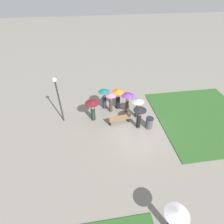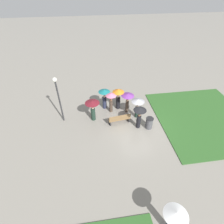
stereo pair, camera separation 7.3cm
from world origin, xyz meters
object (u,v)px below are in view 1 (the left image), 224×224
object	(u,v)px
crowd_person_maroon	(92,107)
trash_bin	(149,123)
crowd_person_grey	(138,104)
crowd_person_pink	(111,99)
crowd_person_orange	(118,95)
crowd_person_purple	(127,98)
crowd_person_teal	(104,96)
crowd_person_black	(139,114)
park_bench	(120,119)
lone_walker_far_path	(176,217)
lamp_post	(58,94)

from	to	relation	value
crowd_person_maroon	trash_bin	bearing A→B (deg)	124.54
crowd_person_grey	crowd_person_pink	size ratio (longest dim) A/B	0.95
crowd_person_orange	crowd_person_purple	bearing A→B (deg)	-117.66
crowd_person_teal	crowd_person_maroon	bearing A→B (deg)	164.22
crowd_person_maroon	crowd_person_black	distance (m)	3.75
park_bench	lone_walker_far_path	distance (m)	7.92
park_bench	crowd_person_maroon	bearing A→B (deg)	-28.35
crowd_person_maroon	crowd_person_pink	xyz separation A→B (m)	(-1.60, -0.85, 0.03)
park_bench	crowd_person_grey	bearing A→B (deg)	-165.53
lamp_post	crowd_person_maroon	distance (m)	2.78
crowd_person_orange	trash_bin	bearing A→B (deg)	-132.02
crowd_person_orange	lone_walker_far_path	xyz separation A→B (m)	(-0.78, 9.85, 0.06)
park_bench	trash_bin	bearing A→B (deg)	151.99
trash_bin	crowd_person_orange	size ratio (longest dim) A/B	0.49
crowd_person_teal	crowd_person_black	size ratio (longest dim) A/B	1.01
crowd_person_purple	crowd_person_maroon	bearing A→B (deg)	-146.98
trash_bin	crowd_person_maroon	bearing A→B (deg)	-20.86
crowd_person_black	crowd_person_maroon	bearing A→B (deg)	102.38
trash_bin	crowd_person_orange	bearing A→B (deg)	-55.50
crowd_person_black	lone_walker_far_path	xyz separation A→B (m)	(0.39, 7.17, 0.14)
crowd_person_orange	crowd_person_pink	world-z (taller)	crowd_person_orange
park_bench	crowd_person_pink	size ratio (longest dim) A/B	0.96
crowd_person_maroon	crowd_person_grey	distance (m)	3.65
lamp_post	crowd_person_orange	distance (m)	5.02
crowd_person_pink	crowd_person_orange	bearing A→B (deg)	114.38
crowd_person_maroon	crowd_person_teal	size ratio (longest dim) A/B	0.99
crowd_person_grey	crowd_person_black	bearing A→B (deg)	127.57
trash_bin	crowd_person_maroon	xyz separation A→B (m)	(4.28, -1.63, 0.84)
park_bench	crowd_person_teal	world-z (taller)	crowd_person_teal
crowd_person_black	park_bench	bearing A→B (deg)	100.43
crowd_person_teal	lone_walker_far_path	distance (m)	10.24
park_bench	crowd_person_grey	distance (m)	1.92
crowd_person_purple	crowd_person_black	size ratio (longest dim) A/B	0.99
crowd_person_grey	crowd_person_teal	size ratio (longest dim) A/B	0.95
crowd_person_pink	crowd_person_purple	size ratio (longest dim) A/B	1.01
trash_bin	crowd_person_pink	world-z (taller)	crowd_person_pink
lone_walker_far_path	crowd_person_orange	bearing A→B (deg)	-136.25
lamp_post	trash_bin	distance (m)	7.31
park_bench	crowd_person_orange	bearing A→B (deg)	-103.35
trash_bin	park_bench	bearing A→B (deg)	-20.70
lamp_post	crowd_person_purple	bearing A→B (deg)	-175.67
trash_bin	crowd_person_teal	size ratio (longest dim) A/B	0.51
lamp_post	lone_walker_far_path	distance (m)	10.49
crowd_person_maroon	park_bench	bearing A→B (deg)	124.36
crowd_person_maroon	crowd_person_purple	xyz separation A→B (m)	(-2.99, -0.65, 0.11)
crowd_person_grey	crowd_person_pink	xyz separation A→B (m)	(2.05, -1.02, -0.00)
crowd_person_maroon	lone_walker_far_path	size ratio (longest dim) A/B	0.96
trash_bin	crowd_person_maroon	size ratio (longest dim) A/B	0.51
crowd_person_teal	crowd_person_black	world-z (taller)	crowd_person_teal
crowd_person_grey	crowd_person_orange	bearing A→B (deg)	-0.37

